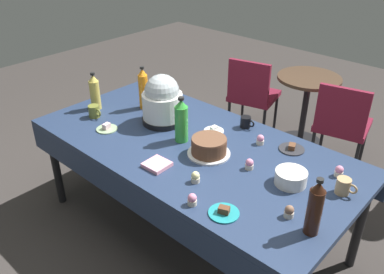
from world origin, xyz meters
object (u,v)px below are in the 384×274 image
Objects in this scene: slow_cooker at (162,101)px; soda_bottle_lime_soda at (181,121)px; soda_bottle_ginger_ale at (95,92)px; maroon_chair_right at (342,122)px; cupcake_berry at (339,171)px; soda_bottle_cola at (315,208)px; dessert_plate_charcoal at (292,148)px; soda_bottle_orange_juice at (143,89)px; ceramic_snack_bowl at (291,178)px; maroon_chair_left at (252,92)px; dessert_plate_teal at (224,212)px; cupcake_rose at (249,164)px; potluck_table at (192,152)px; glass_salad_bowl at (162,93)px; coffee_mug_tan at (344,186)px; cupcake_cocoa at (195,177)px; round_cafe_table at (306,98)px; cupcake_vanilla at (260,140)px; coffee_mug_olive at (94,111)px; dessert_plate_white at (214,130)px; cupcake_lemon at (192,200)px; frosted_layer_cake at (209,147)px; dessert_plate_sage at (107,128)px; cupcake_mint at (289,212)px; coffee_mug_black at (246,122)px.

soda_bottle_lime_soda is at bearing -19.64° from slow_cooker.
soda_bottle_ginger_ale is 0.35× the size of maroon_chair_right.
soda_bottle_cola reaches higher than cupcake_berry.
soda_bottle_orange_juice is at bearing -169.35° from dessert_plate_charcoal.
maroon_chair_left reaches higher than ceramic_snack_bowl.
cupcake_rose reaches higher than dessert_plate_teal.
slow_cooker reaches higher than dessert_plate_charcoal.
ceramic_snack_bowl reaches higher than potluck_table.
soda_bottle_lime_soda is (-0.53, -0.03, 0.11)m from cupcake_rose.
maroon_chair_left is (-0.17, 1.39, -0.43)m from slow_cooker.
glass_salad_bowl is 3.05× the size of cupcake_rose.
soda_bottle_orange_juice is 2.82× the size of coffee_mug_tan.
soda_bottle_ginger_ale reaches higher than cupcake_cocoa.
cupcake_cocoa is at bearing -9.41° from soda_bottle_ginger_ale.
dessert_plate_charcoal is at bearing 18.15° from slow_cooker.
glass_salad_bowl is 0.29× the size of round_cafe_table.
cupcake_vanilla is at bearing 17.84° from soda_bottle_ginger_ale.
potluck_table is 2.59× the size of maroon_chair_left.
maroon_chair_left is at bearing 130.89° from ceramic_snack_bowl.
maroon_chair_left is at bearing -155.18° from round_cafe_table.
round_cafe_table is (-0.47, 0.22, 0.01)m from maroon_chair_right.
dessert_plate_teal is at bearing -69.95° from cupcake_vanilla.
maroon_chair_right is at bearing 95.74° from dessert_plate_charcoal.
glass_salad_bowl is at bearing 78.47° from coffee_mug_olive.
coffee_mug_tan reaches higher than ceramic_snack_bowl.
dessert_plate_charcoal and dessert_plate_white have the same top height.
cupcake_cocoa is at bearing -30.26° from slow_cooker.
cupcake_lemon is at bearing -12.21° from coffee_mug_olive.
potluck_table is 0.73m from dessert_plate_teal.
coffee_mug_tan is at bearing 24.34° from ceramic_snack_bowl.
frosted_layer_cake reaches higher than glass_salad_bowl.
cupcake_vanilla is at bearing -179.70° from cupcake_berry.
dessert_plate_sage is at bearing -149.90° from dessert_plate_charcoal.
cupcake_mint is (1.42, 0.05, 0.02)m from dessert_plate_sage.
soda_bottle_lime_soda is at bearing 149.65° from dessert_plate_teal.
soda_bottle_lime_soda is (-0.51, 0.45, 0.11)m from cupcake_lemon.
soda_bottle_lime_soda reaches higher than coffee_mug_black.
soda_bottle_ginger_ale reaches higher than coffee_mug_tan.
soda_bottle_cola is at bearing -25.02° from dessert_plate_white.
dessert_plate_teal is 0.76m from cupcake_vanilla.
coffee_mug_black is at bearing 146.85° from ceramic_snack_bowl.
soda_bottle_cola is (0.68, 0.07, 0.11)m from cupcake_cocoa.
soda_bottle_cola reaches higher than ceramic_snack_bowl.
dessert_plate_sage is 1.56m from cupcake_berry.
potluck_table is 18.45× the size of coffee_mug_tan.
coffee_mug_olive is (-1.10, 0.10, 0.01)m from cupcake_cocoa.
dessert_plate_sage is 0.44× the size of soda_bottle_orange_juice.
dessert_plate_teal is 0.45m from cupcake_rose.
dessert_plate_teal is at bearing -104.25° from ceramic_snack_bowl.
soda_bottle_ginger_ale is at bearing -161.06° from slow_cooker.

